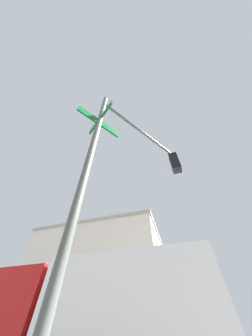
{
  "coord_description": "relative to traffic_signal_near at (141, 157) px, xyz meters",
  "views": [
    {
      "loc": [
        -5.95,
        -8.32,
        1.34
      ],
      "look_at": [
        -6.82,
        -5.43,
        4.63
      ],
      "focal_mm": 16.76,
      "sensor_mm": 36.0,
      "label": 1
    }
  ],
  "objects": [
    {
      "name": "traffic_signal_near",
      "position": [
        0.0,
        0.0,
        0.0
      ],
      "size": [
        2.29,
        3.13,
        6.33
      ],
      "color": "#474C47",
      "rests_on": "ground_plane"
    },
    {
      "name": "box_truck_second",
      "position": [
        -2.59,
        3.99,
        -2.62
      ],
      "size": [
        8.06,
        2.61,
        3.35
      ],
      "color": "#B21919",
      "rests_on": "ground_plane"
    },
    {
      "name": "building_stucco",
      "position": [
        -9.73,
        24.55,
        1.33
      ],
      "size": [
        16.34,
        21.79,
        11.63
      ],
      "color": "silver",
      "rests_on": "ground_plane"
    }
  ]
}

